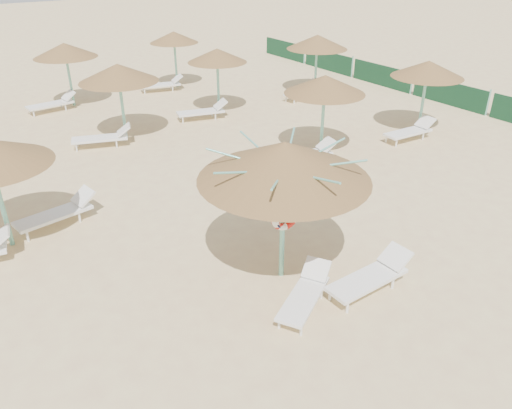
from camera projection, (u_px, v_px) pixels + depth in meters
ground at (272, 275)px, 10.92m from camera, size 120.00×120.00×0.00m
main_palapa at (284, 161)px, 9.68m from camera, size 3.46×3.46×3.10m
lounger_main_a at (306, 293)px, 9.87m from camera, size 1.82×1.38×0.65m
lounger_main_b at (372, 276)px, 10.32m from camera, size 2.02×0.66×0.73m
palapa_field at (154, 71)px, 18.00m from camera, size 19.30×13.72×2.71m
windbreak_fence at (382, 76)px, 24.91m from camera, size 0.08×19.84×1.10m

